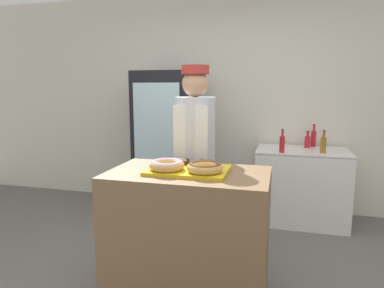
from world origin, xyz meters
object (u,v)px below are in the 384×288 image
Objects in this scene: donut_chocolate_glaze at (205,167)px; brownie_back_right at (205,163)px; serving_tray at (188,170)px; beverage_fridge at (166,142)px; brownie_back_left at (181,162)px; bottle_red at (282,144)px; donut_light_glaze at (167,165)px; bottle_red_b at (313,138)px; bottle_red_b_b at (307,141)px; bottle_amber at (323,144)px; baker_person at (195,158)px; chest_freezer at (301,185)px.

donut_chocolate_glaze reaches higher than brownie_back_right.
beverage_fridge reaches higher than serving_tray.
bottle_red reaches higher than brownie_back_left.
bottle_red is (0.49, 1.57, -0.07)m from donut_chocolate_glaze.
beverage_fridge is (-0.85, 1.61, -0.13)m from brownie_back_right.
brownie_back_right is (0.22, 0.20, -0.02)m from donut_light_glaze.
brownie_back_left is 0.06× the size of beverage_fridge.
brownie_back_right is 1.82m from beverage_fridge.
bottle_red_b is (0.98, 1.98, -0.02)m from serving_tray.
serving_tray is at bearing -115.62° from bottle_red_b_b.
donut_chocolate_glaze is 2.02m from beverage_fridge.
bottle_amber is 0.34m from bottle_red_b_b.
baker_person is at bearing -59.82° from beverage_fridge.
chest_freezer is 0.59m from bottle_red_b.
baker_person is 6.46× the size of bottle_red_b.
bottle_amber is (1.14, 1.46, -0.06)m from brownie_back_left.
chest_freezer is at bearing 61.43° from donut_light_glaze.
bottle_red is at bearing -133.10° from chest_freezer.
bottle_amber is at bearing 52.04° from brownie_back_left.
serving_tray is 1.90m from beverage_fridge.
serving_tray is 0.16m from donut_light_glaze.
serving_tray is 0.62m from baker_person.
serving_tray is at bearing -112.63° from bottle_red.
brownie_back_left is 0.36× the size of bottle_red_b.
bottle_red_b_b is (0.82, 1.77, -0.08)m from brownie_back_right.
bottle_red is at bearing 68.59° from brownie_back_right.
bottle_red is 0.95× the size of bottle_red_b.
bottle_amber is (1.16, 0.98, 0.02)m from baker_person.
baker_person is (-0.20, 0.48, -0.07)m from brownie_back_right.
beverage_fridge is 6.49× the size of bottle_red_b.
brownie_back_right is 2.06m from bottle_red_b.
bottle_amber is at bearing 54.44° from donut_light_glaze.
bottle_red_b_b is (0.28, 0.40, -0.02)m from bottle_red.
donut_light_glaze is at bearing 180.00° from donut_chocolate_glaze.
bottle_red_b is (0.36, 0.49, 0.00)m from bottle_red.
chest_freezer is at bearing 68.32° from donut_chocolate_glaze.
donut_light_glaze reaches higher than serving_tray.
donut_light_glaze reaches higher than bottle_red_b_b.
bottle_red_b reaches higher than chest_freezer.
serving_tray is 1.62m from bottle_red.
bottle_amber reaches higher than donut_light_glaze.
serving_tray is at bearing -124.24° from brownie_back_right.
donut_chocolate_glaze is at bearing -118.98° from bottle_amber.
brownie_back_right is 0.52m from baker_person.
brownie_back_right is 1.74m from bottle_amber.
baker_person is at bearing -130.28° from chest_freezer.
beverage_fridge reaches higher than donut_light_glaze.
bottle_red is at bearing -9.66° from beverage_fridge.
donut_chocolate_glaze is 2.50× the size of brownie_back_left.
bottle_red_b_b is at bearing 114.24° from bottle_amber.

